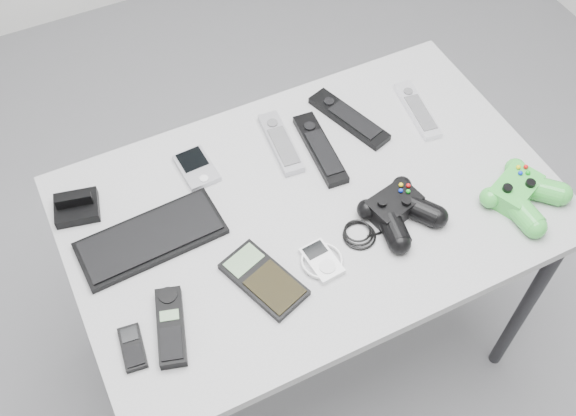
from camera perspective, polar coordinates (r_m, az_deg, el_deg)
name	(u,v)px	position (r m, az deg, el deg)	size (l,w,h in m)	color
floor	(294,330)	(2.06, 0.48, -10.27)	(3.50, 3.50, 0.00)	slate
desk	(312,220)	(1.49, 2.05, -0.99)	(1.04, 0.67, 0.70)	gray
pda_keyboard	(151,238)	(1.41, -11.53, -2.48)	(0.30, 0.13, 0.02)	black
dock_bracket	(75,204)	(1.48, -17.56, 0.31)	(0.09, 0.08, 0.05)	black
pda	(196,168)	(1.50, -7.76, 3.41)	(0.07, 0.11, 0.02)	#A7A6AD
remote_silver_a	(281,142)	(1.54, -0.61, 5.58)	(0.05, 0.19, 0.02)	#A7A6AD
remote_black_a	(320,148)	(1.53, 2.74, 5.07)	(0.05, 0.21, 0.02)	black
remote_black_b	(349,118)	(1.59, 5.17, 7.59)	(0.05, 0.22, 0.02)	black
remote_silver_b	(417,110)	(1.64, 10.89, 8.19)	(0.04, 0.19, 0.02)	silver
mobile_phone	(133,347)	(1.29, -13.03, -11.43)	(0.04, 0.09, 0.02)	black
cordless_handset	(171,326)	(1.29, -9.90, -9.85)	(0.05, 0.16, 0.02)	black
calculator	(264,279)	(1.33, -2.08, -6.04)	(0.09, 0.17, 0.02)	black
mp3_player	(322,261)	(1.35, 2.88, -4.47)	(0.09, 0.09, 0.02)	silver
controller_black	(399,209)	(1.42, 9.38, -0.12)	(0.26, 0.16, 0.05)	black
controller_green	(522,193)	(1.51, 19.22, 1.25)	(0.16, 0.17, 0.05)	green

